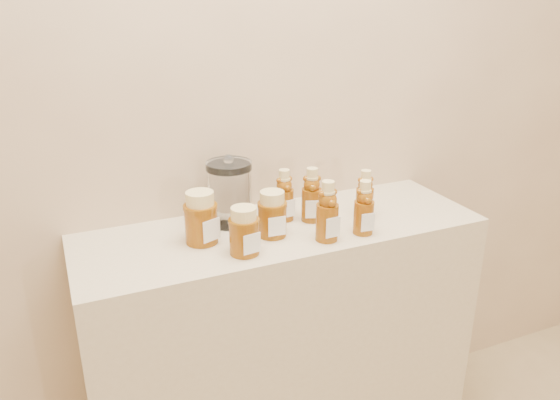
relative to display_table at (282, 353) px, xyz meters
name	(u,v)px	position (x,y,z in m)	size (l,w,h in m)	color
wall_back	(256,63)	(0.00, 0.20, 0.90)	(3.50, 0.02, 2.70)	tan
display_table	(282,353)	(0.00, 0.00, 0.00)	(1.20, 0.40, 0.90)	#BDAD8A
bear_bottle_back_left	(284,192)	(0.03, 0.05, 0.54)	(0.06, 0.06, 0.18)	#6B3508
bear_bottle_back_mid	(312,191)	(0.10, 0.01, 0.54)	(0.06, 0.06, 0.19)	#6B3508
bear_bottle_back_right	(365,191)	(0.26, -0.03, 0.53)	(0.06, 0.06, 0.17)	#6B3508
bear_bottle_front_left	(327,207)	(0.08, -0.13, 0.55)	(0.07, 0.07, 0.20)	#6B3508
bear_bottle_front_right	(364,204)	(0.19, -0.13, 0.54)	(0.06, 0.06, 0.18)	#6B3508
honey_jar_left	(201,217)	(-0.25, 0.00, 0.52)	(0.09, 0.09, 0.15)	#6B3508
honey_jar_back	(272,214)	(-0.05, -0.04, 0.52)	(0.08, 0.08, 0.13)	#6B3508
honey_jar_front	(244,231)	(-0.16, -0.11, 0.52)	(0.08, 0.08, 0.13)	#6B3508
glass_canister	(230,190)	(-0.13, 0.09, 0.55)	(0.13, 0.13, 0.21)	white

